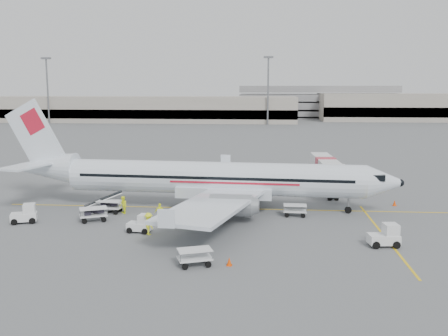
{
  "coord_description": "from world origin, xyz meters",
  "views": [
    {
      "loc": [
        4.17,
        -48.61,
        11.93
      ],
      "look_at": [
        0.0,
        2.0,
        3.8
      ],
      "focal_mm": 40.0,
      "sensor_mm": 36.0,
      "label": 1
    }
  ],
  "objects_px": {
    "tug_fore": "(384,235)",
    "tug_aft": "(24,214)",
    "aircraft": "(215,156)",
    "belt_loader": "(105,199)",
    "jet_bridge": "(325,174)",
    "tug_mid": "(139,223)"
  },
  "relations": [
    {
      "from": "jet_bridge",
      "to": "tug_aft",
      "type": "bearing_deg",
      "value": -152.18
    },
    {
      "from": "tug_mid",
      "to": "jet_bridge",
      "type": "bearing_deg",
      "value": 55.23
    },
    {
      "from": "belt_loader",
      "to": "tug_aft",
      "type": "xyz_separation_m",
      "value": [
        -5.92,
        -4.83,
        -0.35
      ]
    },
    {
      "from": "tug_fore",
      "to": "belt_loader",
      "type": "bearing_deg",
      "value": 152.76
    },
    {
      "from": "belt_loader",
      "to": "tug_aft",
      "type": "bearing_deg",
      "value": -159.32
    },
    {
      "from": "tug_fore",
      "to": "tug_aft",
      "type": "bearing_deg",
      "value": 165.07
    },
    {
      "from": "aircraft",
      "to": "tug_mid",
      "type": "bearing_deg",
      "value": -118.48
    },
    {
      "from": "jet_bridge",
      "to": "tug_fore",
      "type": "distance_m",
      "value": 21.11
    },
    {
      "from": "aircraft",
      "to": "tug_mid",
      "type": "height_order",
      "value": "aircraft"
    },
    {
      "from": "aircraft",
      "to": "tug_aft",
      "type": "distance_m",
      "value": 18.4
    },
    {
      "from": "tug_mid",
      "to": "tug_aft",
      "type": "relative_size",
      "value": 0.9
    },
    {
      "from": "jet_bridge",
      "to": "belt_loader",
      "type": "bearing_deg",
      "value": -154.81
    },
    {
      "from": "jet_bridge",
      "to": "tug_aft",
      "type": "height_order",
      "value": "jet_bridge"
    },
    {
      "from": "aircraft",
      "to": "belt_loader",
      "type": "distance_m",
      "value": 11.55
    },
    {
      "from": "tug_fore",
      "to": "tug_aft",
      "type": "distance_m",
      "value": 30.88
    },
    {
      "from": "jet_bridge",
      "to": "tug_fore",
      "type": "bearing_deg",
      "value": -87.15
    },
    {
      "from": "tug_aft",
      "to": "tug_mid",
      "type": "bearing_deg",
      "value": -30.54
    },
    {
      "from": "aircraft",
      "to": "tug_aft",
      "type": "bearing_deg",
      "value": -154.36
    },
    {
      "from": "tug_mid",
      "to": "tug_fore",
      "type": "bearing_deg",
      "value": 1.81
    },
    {
      "from": "tug_aft",
      "to": "aircraft",
      "type": "bearing_deg",
      "value": 1.88
    },
    {
      "from": "jet_bridge",
      "to": "tug_aft",
      "type": "relative_size",
      "value": 6.73
    },
    {
      "from": "tug_fore",
      "to": "tug_mid",
      "type": "relative_size",
      "value": 1.14
    }
  ]
}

